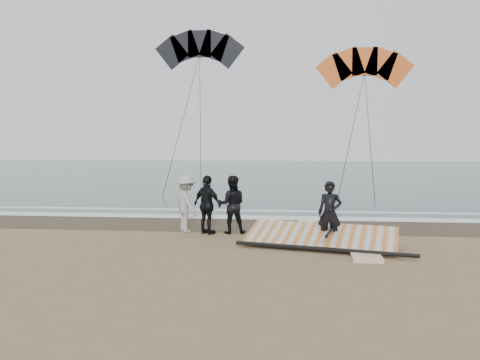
{
  "coord_description": "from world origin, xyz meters",
  "views": [
    {
      "loc": [
        0.42,
        -10.65,
        2.69
      ],
      "look_at": [
        -0.96,
        3.0,
        1.6
      ],
      "focal_mm": 35.0,
      "sensor_mm": 36.0,
      "label": 1
    }
  ],
  "objects_px": {
    "board_cream": "(300,226)",
    "sail_rig": "(317,238)",
    "board_white": "(362,249)",
    "man_main": "(330,213)"
  },
  "relations": [
    {
      "from": "board_cream",
      "to": "sail_rig",
      "type": "xyz_separation_m",
      "value": [
        0.39,
        -2.53,
        0.15
      ]
    },
    {
      "from": "board_white",
      "to": "board_cream",
      "type": "xyz_separation_m",
      "value": [
        -1.46,
        3.11,
        -0.0
      ]
    },
    {
      "from": "man_main",
      "to": "board_white",
      "type": "bearing_deg",
      "value": -29.01
    },
    {
      "from": "man_main",
      "to": "board_cream",
      "type": "relative_size",
      "value": 0.76
    },
    {
      "from": "board_white",
      "to": "sail_rig",
      "type": "xyz_separation_m",
      "value": [
        -1.07,
        0.58,
        0.15
      ]
    },
    {
      "from": "man_main",
      "to": "board_cream",
      "type": "xyz_separation_m",
      "value": [
        -0.71,
        2.47,
        -0.8
      ]
    },
    {
      "from": "man_main",
      "to": "sail_rig",
      "type": "bearing_deg",
      "value": -158.59
    },
    {
      "from": "sail_rig",
      "to": "man_main",
      "type": "bearing_deg",
      "value": 10.07
    },
    {
      "from": "man_main",
      "to": "board_cream",
      "type": "bearing_deg",
      "value": 117.38
    },
    {
      "from": "board_cream",
      "to": "board_white",
      "type": "bearing_deg",
      "value": -45.06
    }
  ]
}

